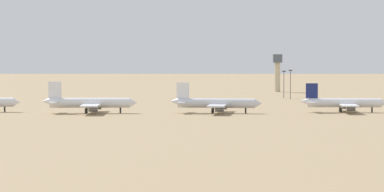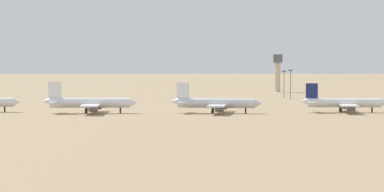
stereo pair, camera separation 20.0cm
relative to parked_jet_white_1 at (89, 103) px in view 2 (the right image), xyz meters
name	(u,v)px [view 2 (the right image)]	position (x,y,z in m)	size (l,w,h in m)	color
ground	(223,113)	(50.17, 5.44, -3.88)	(4000.00, 4000.00, 0.00)	#9E8460
ridge_west	(32,41)	(-212.44, 952.09, 35.08)	(396.38, 254.78, 77.93)	gray
ridge_center	(219,42)	(51.41, 1051.56, 35.59)	(373.80, 311.93, 78.94)	gray
ridge_east	(384,42)	(296.91, 1048.10, 35.32)	(360.80, 300.05, 78.41)	gray
parked_jet_white_1	(89,103)	(0.00, 0.00, 0.00)	(35.81, 30.05, 11.84)	white
parked_jet_white_2	(215,103)	(47.13, 1.54, -0.13)	(34.65, 29.26, 11.44)	silver
parked_jet_navy_3	(343,103)	(95.42, 7.48, -0.27)	(33.28, 27.83, 11.03)	white
control_tower	(278,69)	(82.87, 193.83, 9.25)	(5.20, 5.20, 21.76)	#C6B793
light_pole_west	(284,82)	(81.00, 116.91, 4.15)	(1.80, 0.50, 13.71)	#59595E
light_pole_mid	(291,82)	(83.51, 107.53, 4.47)	(1.80, 0.50, 14.32)	#59595E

